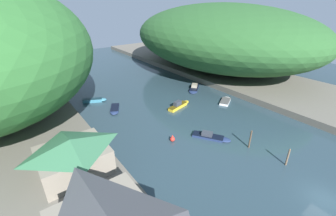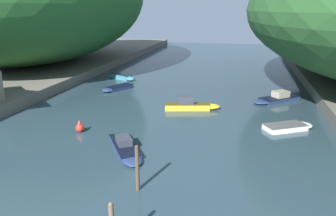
{
  "view_description": "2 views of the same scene",
  "coord_description": "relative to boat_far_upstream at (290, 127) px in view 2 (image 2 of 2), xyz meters",
  "views": [
    {
      "loc": [
        -23.8,
        -3.85,
        19.31
      ],
      "look_at": [
        -2.3,
        25.01,
        1.91
      ],
      "focal_mm": 24.0,
      "sensor_mm": 36.0,
      "label": 1
    },
    {
      "loc": [
        7.27,
        -5.66,
        10.4
      ],
      "look_at": [
        0.68,
        22.35,
        1.52
      ],
      "focal_mm": 35.0,
      "sensor_mm": 36.0,
      "label": 2
    }
  ],
  "objects": [
    {
      "name": "water_surface",
      "position": [
        -11.62,
        6.57,
        -0.24
      ],
      "size": [
        130.0,
        130.0,
        0.0
      ],
      "primitive_type": "plane",
      "color": "#283D47",
      "rests_on": "ground"
    },
    {
      "name": "boat_far_upstream",
      "position": [
        0.0,
        0.0,
        0.0
      ],
      "size": [
        4.77,
        3.71,
        0.49
      ],
      "rotation": [
        0.0,
        0.0,
        5.24
      ],
      "color": "white",
      "rests_on": "water_surface"
    },
    {
      "name": "boat_cabin_cruiser",
      "position": [
        -20.53,
        9.92,
        0.02
      ],
      "size": [
        3.45,
        4.67,
        0.52
      ],
      "rotation": [
        0.0,
        0.0,
        2.64
      ],
      "color": "navy",
      "rests_on": "water_surface"
    },
    {
      "name": "boat_near_quay",
      "position": [
        -9.42,
        3.77,
        0.22
      ],
      "size": [
        6.01,
        2.58,
        1.49
      ],
      "rotation": [
        0.0,
        0.0,
        4.96
      ],
      "color": "gold",
      "rests_on": "water_surface"
    },
    {
      "name": "boat_navy_launch",
      "position": [
        -21.94,
        16.29,
        0.11
      ],
      "size": [
        4.82,
        3.17,
        0.71
      ],
      "rotation": [
        0.0,
        0.0,
        4.25
      ],
      "color": "teal",
      "rests_on": "water_surface"
    },
    {
      "name": "boat_white_cruiser",
      "position": [
        -12.6,
        -7.86,
        0.05
      ],
      "size": [
        4.42,
        5.71,
        0.94
      ],
      "rotation": [
        0.0,
        0.0,
        3.72
      ],
      "color": "navy",
      "rests_on": "water_surface"
    },
    {
      "name": "boat_small_dinghy",
      "position": [
        -0.57,
        9.12,
        0.1
      ],
      "size": [
        5.84,
        5.35,
        1.15
      ],
      "rotation": [
        0.0,
        0.0,
        2.28
      ],
      "color": "navy",
      "rests_on": "water_surface"
    },
    {
      "name": "mooring_post_second",
      "position": [
        -10.03,
        -12.78,
        1.21
      ],
      "size": [
        0.24,
        0.24,
        2.88
      ],
      "color": "#4C3D2D",
      "rests_on": "water_surface"
    },
    {
      "name": "channel_buoy_near",
      "position": [
        -17.92,
        -4.91,
        0.19
      ],
      "size": [
        0.73,
        0.73,
        1.1
      ],
      "color": "red",
      "rests_on": "water_surface"
    }
  ]
}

